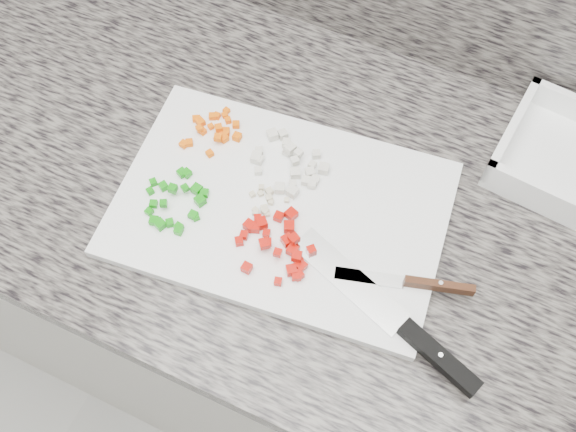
# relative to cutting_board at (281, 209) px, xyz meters

# --- Properties ---
(cabinet) EXTENTS (3.92, 0.62, 0.86)m
(cabinet) POSITION_rel_cutting_board_xyz_m (0.00, 0.05, -0.48)
(cabinet) COLOR silver
(cabinet) RESTS_ON ground
(countertop) EXTENTS (3.96, 0.64, 0.04)m
(countertop) POSITION_rel_cutting_board_xyz_m (0.00, 0.05, -0.03)
(countertop) COLOR #635F58
(countertop) RESTS_ON cabinet
(cutting_board) EXTENTS (0.48, 0.35, 0.02)m
(cutting_board) POSITION_rel_cutting_board_xyz_m (0.00, 0.00, 0.00)
(cutting_board) COLOR white
(cutting_board) RESTS_ON countertop
(carrot_pile) EXTENTS (0.08, 0.09, 0.02)m
(carrot_pile) POSITION_rel_cutting_board_xyz_m (-0.14, 0.07, 0.01)
(carrot_pile) COLOR #F86205
(carrot_pile) RESTS_ON cutting_board
(onion_pile) EXTENTS (0.11, 0.10, 0.02)m
(onion_pile) POSITION_rel_cutting_board_xyz_m (-0.02, 0.06, 0.01)
(onion_pile) COLOR silver
(onion_pile) RESTS_ON cutting_board
(green_pepper_pile) EXTENTS (0.09, 0.10, 0.02)m
(green_pepper_pile) POSITION_rel_cutting_board_xyz_m (-0.13, -0.06, 0.01)
(green_pepper_pile) COLOR #10860C
(green_pepper_pile) RESTS_ON cutting_board
(red_pepper_pile) EXTENTS (0.11, 0.11, 0.02)m
(red_pepper_pile) POSITION_rel_cutting_board_xyz_m (0.02, -0.06, 0.02)
(red_pepper_pile) COLOR #B60B02
(red_pepper_pile) RESTS_ON cutting_board
(garlic_pile) EXTENTS (0.06, 0.06, 0.01)m
(garlic_pile) POSITION_rel_cutting_board_xyz_m (-0.02, -0.00, 0.01)
(garlic_pile) COLOR beige
(garlic_pile) RESTS_ON cutting_board
(chef_knife) EXTENTS (0.28, 0.13, 0.02)m
(chef_knife) POSITION_rel_cutting_board_xyz_m (0.22, -0.10, 0.01)
(chef_knife) COLOR silver
(chef_knife) RESTS_ON cutting_board
(paring_knife) EXTENTS (0.18, 0.06, 0.02)m
(paring_knife) POSITION_rel_cutting_board_xyz_m (0.21, -0.03, 0.01)
(paring_knife) COLOR silver
(paring_knife) RESTS_ON cutting_board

